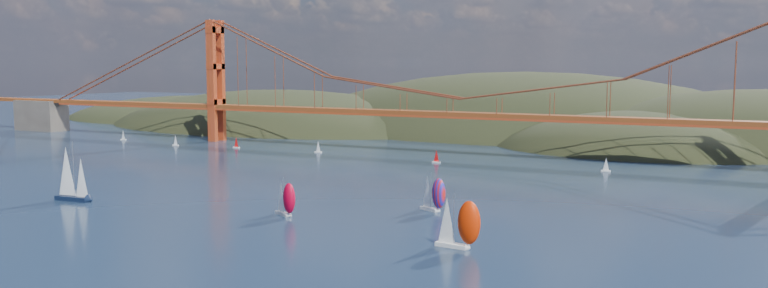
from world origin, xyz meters
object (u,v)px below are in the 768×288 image
(racer_0, at_px, (285,198))
(racer_rwb, at_px, (433,193))
(sloop_navy, at_px, (71,174))
(racer_1, at_px, (457,222))

(racer_0, xyz_separation_m, racer_rwb, (28.68, 20.73, 0.15))
(sloop_navy, height_order, racer_rwb, sloop_navy)
(racer_0, bearing_deg, sloop_navy, -143.08)
(sloop_navy, bearing_deg, racer_1, -6.69)
(racer_1, height_order, racer_rwb, racer_1)
(racer_1, bearing_deg, sloop_navy, -173.63)
(racer_1, xyz_separation_m, racer_rwb, (-18.57, 31.28, -0.65))
(sloop_navy, xyz_separation_m, racer_0, (60.55, 9.02, -2.57))
(sloop_navy, distance_m, racer_rwb, 94.09)
(sloop_navy, xyz_separation_m, racer_rwb, (89.23, 29.75, -2.42))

